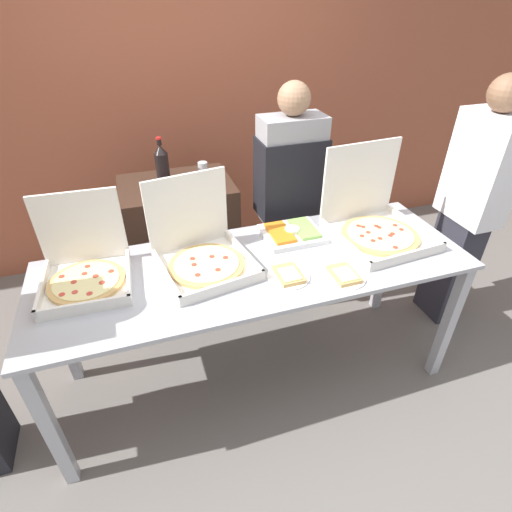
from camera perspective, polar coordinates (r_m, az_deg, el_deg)
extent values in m
plane|color=slate|center=(2.71, 0.00, -16.37)|extent=(16.00, 16.00, 0.00)
cube|color=#9E5138|center=(3.45, -9.56, 22.20)|extent=(10.00, 0.06, 2.80)
cube|color=#A8AAB2|center=(2.12, 0.00, -1.40)|extent=(2.29, 0.78, 0.02)
cube|color=#A8AAB2|center=(2.18, -27.31, -21.10)|extent=(0.06, 0.06, 0.85)
cube|color=#A8AAB2|center=(2.67, 25.77, -8.67)|extent=(0.06, 0.06, 0.85)
cube|color=#A8AAB2|center=(2.64, -26.06, -9.20)|extent=(0.06, 0.06, 0.85)
cube|color=#A8AAB2|center=(3.06, 17.80, -0.73)|extent=(0.06, 0.06, 0.85)
cube|color=silver|center=(2.11, -22.91, -3.84)|extent=(0.43, 0.43, 0.02)
cube|color=silver|center=(1.94, -23.44, -6.61)|extent=(0.41, 0.03, 0.04)
cube|color=silver|center=(2.14, -28.25, -3.94)|extent=(0.03, 0.41, 0.04)
cube|color=silver|center=(2.07, -17.76, -2.39)|extent=(0.03, 0.41, 0.04)
cube|color=silver|center=(2.19, -23.77, 3.76)|extent=(0.41, 0.03, 0.39)
cylinder|color=tan|center=(2.10, -23.02, -3.43)|extent=(0.36, 0.36, 0.02)
cylinder|color=beige|center=(2.10, -23.09, -3.19)|extent=(0.31, 0.31, 0.00)
cylinder|color=#C13D2D|center=(2.11, -20.00, -2.03)|extent=(0.03, 0.03, 0.00)
cylinder|color=#C13D2D|center=(2.10, -21.95, -2.67)|extent=(0.03, 0.03, 0.00)
cylinder|color=#C13D2D|center=(2.19, -22.95, -1.37)|extent=(0.03, 0.03, 0.00)
cylinder|color=#C13D2D|center=(2.14, -23.31, -2.33)|extent=(0.03, 0.03, 0.00)
cylinder|color=#C13D2D|center=(2.17, -26.03, -2.64)|extent=(0.03, 0.03, 0.00)
cylinder|color=#C13D2D|center=(2.10, -24.60, -3.40)|extent=(0.03, 0.03, 0.00)
cylinder|color=#C13D2D|center=(2.05, -25.99, -4.97)|extent=(0.03, 0.03, 0.00)
cylinder|color=#C13D2D|center=(2.04, -24.46, -4.72)|extent=(0.03, 0.03, 0.00)
cylinder|color=#C13D2D|center=(2.00, -22.68, -4.96)|extent=(0.03, 0.03, 0.00)
cylinder|color=#C13D2D|center=(2.05, -21.15, -3.55)|extent=(0.03, 0.03, 0.00)
cube|color=silver|center=(2.42, 17.20, 2.49)|extent=(0.54, 0.54, 0.02)
cube|color=silver|center=(2.25, 20.97, 0.13)|extent=(0.50, 0.05, 0.04)
cube|color=silver|center=(2.27, 12.52, 1.97)|extent=(0.05, 0.50, 0.04)
cube|color=silver|center=(2.55, 21.60, 4.09)|extent=(0.05, 0.50, 0.04)
cube|color=silver|center=(2.48, 14.59, 10.27)|extent=(0.50, 0.05, 0.47)
cylinder|color=tan|center=(2.41, 17.28, 2.88)|extent=(0.44, 0.44, 0.02)
cylinder|color=beige|center=(2.40, 17.32, 3.10)|extent=(0.38, 0.38, 0.00)
cylinder|color=#C13D2D|center=(2.47, 20.05, 3.58)|extent=(0.03, 0.03, 0.00)
cylinder|color=#C13D2D|center=(2.51, 19.24, 4.17)|extent=(0.03, 0.03, 0.00)
cylinder|color=#C13D2D|center=(2.46, 17.18, 3.93)|extent=(0.03, 0.03, 0.00)
cylinder|color=#C13D2D|center=(2.47, 16.78, 4.15)|extent=(0.03, 0.03, 0.00)
cylinder|color=#C13D2D|center=(2.44, 15.06, 4.06)|extent=(0.03, 0.03, 0.00)
cylinder|color=#C13D2D|center=(2.44, 14.43, 4.21)|extent=(0.03, 0.03, 0.00)
cylinder|color=#C13D2D|center=(2.39, 15.74, 3.28)|extent=(0.03, 0.03, 0.00)
cylinder|color=#C13D2D|center=(2.34, 14.90, 2.80)|extent=(0.03, 0.03, 0.00)
cylinder|color=#C13D2D|center=(2.31, 16.38, 2.12)|extent=(0.03, 0.03, 0.00)
cylinder|color=#C13D2D|center=(2.35, 17.29, 2.41)|extent=(0.03, 0.03, 0.00)
cylinder|color=#C13D2D|center=(2.29, 19.29, 1.17)|extent=(0.03, 0.03, 0.00)
cylinder|color=#C13D2D|center=(2.39, 18.64, 2.80)|extent=(0.03, 0.03, 0.00)
cylinder|color=#C13D2D|center=(2.41, 18.92, 3.04)|extent=(0.03, 0.03, 0.00)
cube|color=silver|center=(2.08, -7.02, -1.70)|extent=(0.51, 0.51, 0.02)
cube|color=silver|center=(1.90, -4.66, -4.30)|extent=(0.44, 0.09, 0.04)
cube|color=silver|center=(2.01, -12.71, -2.65)|extent=(0.09, 0.44, 0.04)
cube|color=silver|center=(2.13, -1.77, 0.53)|extent=(0.09, 0.44, 0.04)
cube|color=silver|center=(2.15, -9.75, 6.26)|extent=(0.44, 0.09, 0.42)
cylinder|color=tan|center=(2.07, -7.06, -1.27)|extent=(0.39, 0.39, 0.02)
cylinder|color=beige|center=(2.06, -7.08, -1.02)|extent=(0.33, 0.33, 0.00)
cylinder|color=#C13D2D|center=(2.09, -4.38, -0.21)|extent=(0.03, 0.03, 0.00)
cylinder|color=#C13D2D|center=(2.10, -6.33, -0.07)|extent=(0.03, 0.03, 0.00)
cylinder|color=#C13D2D|center=(2.10, -9.06, -0.37)|extent=(0.03, 0.03, 0.00)
cylinder|color=#C13D2D|center=(2.05, -8.84, -1.22)|extent=(0.03, 0.03, 0.00)
cylinder|color=#C13D2D|center=(1.98, -8.33, -2.69)|extent=(0.03, 0.03, 0.00)
cylinder|color=#C13D2D|center=(2.00, -5.47, -1.97)|extent=(0.03, 0.03, 0.00)
cylinder|color=white|center=(2.06, 12.40, -2.86)|extent=(0.23, 0.23, 0.01)
cube|color=tan|center=(2.06, 12.45, -2.57)|extent=(0.12, 0.17, 0.02)
cube|color=beige|center=(2.04, 12.66, -2.50)|extent=(0.09, 0.12, 0.01)
cylinder|color=white|center=(2.02, 4.65, -2.93)|extent=(0.22, 0.22, 0.01)
cube|color=tan|center=(2.01, 4.67, -2.64)|extent=(0.12, 0.17, 0.02)
cube|color=beige|center=(2.00, 4.82, -2.57)|extent=(0.09, 0.12, 0.01)
cube|color=white|center=(2.34, 5.15, 3.14)|extent=(0.34, 0.29, 0.03)
cube|color=orange|center=(2.31, 3.43, 3.34)|extent=(0.12, 0.23, 0.02)
cube|color=#8CC65B|center=(2.36, 6.88, 3.91)|extent=(0.12, 0.23, 0.02)
cylinder|color=white|center=(2.33, 5.18, 3.71)|extent=(0.09, 0.09, 0.02)
cube|color=#382319|center=(3.03, -10.43, 1.64)|extent=(0.76, 0.56, 0.98)
cylinder|color=black|center=(2.75, -13.17, 11.96)|extent=(0.09, 0.09, 0.22)
cone|color=black|center=(2.70, -13.55, 14.61)|extent=(0.09, 0.09, 0.06)
cylinder|color=black|center=(2.69, -13.69, 15.53)|extent=(0.03, 0.03, 0.04)
cylinder|color=red|center=(2.68, -13.76, 16.02)|extent=(0.03, 0.03, 0.01)
cylinder|color=silver|center=(2.80, -7.57, 11.95)|extent=(0.07, 0.07, 0.12)
cylinder|color=silver|center=(2.78, -7.67, 13.13)|extent=(0.06, 0.06, 0.00)
cube|color=#473D33|center=(2.96, 4.27, -0.90)|extent=(0.28, 0.20, 0.79)
cube|color=#99999E|center=(2.61, 4.95, 12.28)|extent=(0.40, 0.22, 0.66)
cube|color=black|center=(2.63, 4.89, 11.21)|extent=(0.42, 0.24, 0.50)
sphere|color=#9E7556|center=(2.48, 5.47, 21.50)|extent=(0.20, 0.20, 0.20)
cube|color=#2D2D38|center=(3.20, 25.87, -1.45)|extent=(0.20, 0.28, 0.82)
cube|color=white|center=(2.87, 29.58, 10.76)|extent=(0.22, 0.40, 0.68)
sphere|color=brown|center=(2.76, 32.28, 19.08)|extent=(0.21, 0.21, 0.21)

